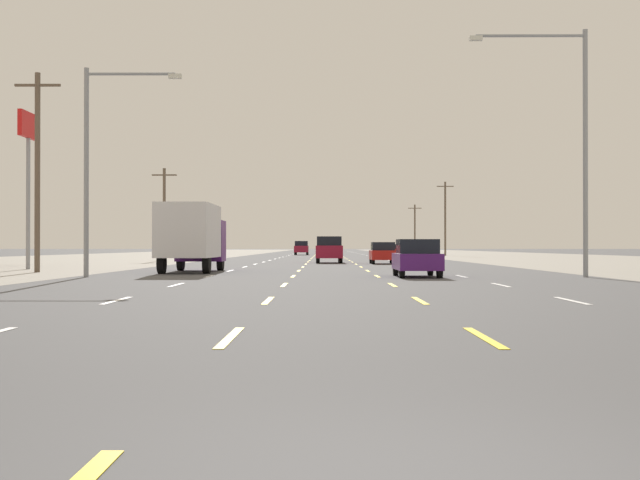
# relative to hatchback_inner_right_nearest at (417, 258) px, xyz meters

# --- Properties ---
(ground_plane) EXTENTS (572.00, 572.00, 0.00)m
(ground_plane) POSITION_rel_hatchback_inner_right_nearest_xyz_m (-3.33, 37.06, -0.78)
(ground_plane) COLOR #4C4C4F
(lot_apron_left) EXTENTS (28.00, 440.00, 0.01)m
(lot_apron_left) POSITION_rel_hatchback_inner_right_nearest_xyz_m (-28.08, 37.06, -0.78)
(lot_apron_left) COLOR gray
(lot_apron_left) RESTS_ON ground
(lot_apron_right) EXTENTS (28.00, 440.00, 0.01)m
(lot_apron_right) POSITION_rel_hatchback_inner_right_nearest_xyz_m (21.42, 37.06, -0.78)
(lot_apron_right) COLOR gray
(lot_apron_right) RESTS_ON ground
(lane_markings) EXTENTS (10.64, 227.60, 0.01)m
(lane_markings) POSITION_rel_hatchback_inner_right_nearest_xyz_m (-3.33, 75.56, -0.78)
(lane_markings) COLOR white
(lane_markings) RESTS_ON ground
(hatchback_inner_right_nearest) EXTENTS (1.72, 3.90, 1.54)m
(hatchback_inner_right_nearest) POSITION_rel_hatchback_inner_right_nearest_xyz_m (0.00, 0.00, 0.00)
(hatchback_inner_right_nearest) COLOR #4C196B
(hatchback_inner_right_nearest) RESTS_ON ground
(box_truck_far_left_near) EXTENTS (2.40, 7.20, 3.23)m
(box_truck_far_left_near) POSITION_rel_hatchback_inner_right_nearest_xyz_m (-10.19, 5.93, 1.05)
(box_truck_far_left_near) COLOR #4C196B
(box_truck_far_left_near) RESTS_ON ground
(hatchback_inner_right_mid) EXTENTS (1.72, 3.90, 1.54)m
(hatchback_inner_right_mid) POSITION_rel_hatchback_inner_right_nearest_xyz_m (0.35, 24.43, 0.00)
(hatchback_inner_right_mid) COLOR red
(hatchback_inner_right_mid) RESTS_ON ground
(suv_center_turn_midfar) EXTENTS (1.98, 4.90, 1.98)m
(suv_center_turn_midfar) POSITION_rel_hatchback_inner_right_nearest_xyz_m (-3.43, 27.79, 0.24)
(suv_center_turn_midfar) COLOR maroon
(suv_center_turn_midfar) RESTS_ON ground
(sedan_far_right_far) EXTENTS (1.80, 4.50, 1.46)m
(sedan_far_right_far) POSITION_rel_hatchback_inner_right_nearest_xyz_m (3.42, 56.46, -0.03)
(sedan_far_right_far) COLOR red
(sedan_far_right_far) RESTS_ON ground
(suv_center_turn_farther) EXTENTS (1.98, 4.90, 1.98)m
(suv_center_turn_farther) POSITION_rel_hatchback_inner_right_nearest_xyz_m (-3.15, 80.68, 0.24)
(suv_center_turn_farther) COLOR #235B2D
(suv_center_turn_farther) RESTS_ON ground
(suv_inner_left_farthest) EXTENTS (1.98, 4.90, 1.98)m
(suv_inner_left_farthest) POSITION_rel_hatchback_inner_right_nearest_xyz_m (-7.06, 82.35, 0.24)
(suv_inner_left_farthest) COLOR maroon
(suv_inner_left_farthest) RESTS_ON ground
(pole_sign_left_row_1) EXTENTS (0.24, 2.54, 8.54)m
(pole_sign_left_row_1) POSITION_rel_hatchback_inner_right_nearest_xyz_m (-19.92, 10.78, 5.83)
(pole_sign_left_row_1) COLOR gray
(pole_sign_left_row_1) RESTS_ON ground
(streetlight_left_row_0) EXTENTS (3.97, 0.26, 8.53)m
(streetlight_left_row_0) POSITION_rel_hatchback_inner_right_nearest_xyz_m (-13.05, -0.26, 4.21)
(streetlight_left_row_0) COLOR gray
(streetlight_left_row_0) RESTS_ON ground
(streetlight_right_row_0) EXTENTS (4.81, 0.26, 10.07)m
(streetlight_right_row_0) POSITION_rel_hatchback_inner_right_nearest_xyz_m (6.31, -0.26, 5.11)
(streetlight_right_row_0) COLOR gray
(streetlight_right_row_0) RESTS_ON ground
(utility_pole_left_row_0) EXTENTS (2.20, 0.26, 9.60)m
(utility_pole_left_row_0) POSITION_rel_hatchback_inner_right_nearest_xyz_m (-17.58, 5.62, 4.21)
(utility_pole_left_row_0) COLOR brown
(utility_pole_left_row_0) RESTS_ON ground
(utility_pole_left_row_1) EXTENTS (2.20, 0.26, 8.15)m
(utility_pole_left_row_1) POSITION_rel_hatchback_inner_right_nearest_xyz_m (-17.95, 38.24, 3.48)
(utility_pole_left_row_1) COLOR brown
(utility_pole_left_row_1) RESTS_ON ground
(utility_pole_right_row_2) EXTENTS (2.20, 0.26, 9.67)m
(utility_pole_right_row_2) POSITION_rel_hatchback_inner_right_nearest_xyz_m (12.01, 72.63, 4.25)
(utility_pole_right_row_2) COLOR brown
(utility_pole_right_row_2) RESTS_ON ground
(utility_pole_right_row_3) EXTENTS (2.20, 0.26, 8.11)m
(utility_pole_right_row_3) POSITION_rel_hatchback_inner_right_nearest_xyz_m (11.12, 100.20, 3.46)
(utility_pole_right_row_3) COLOR brown
(utility_pole_right_row_3) RESTS_ON ground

